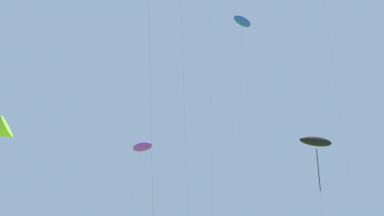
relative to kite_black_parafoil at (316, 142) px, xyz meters
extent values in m
cylinder|color=#B2B2B7|center=(7.03, 7.41, 8.25)|extent=(0.60, 1.27, 37.39)
cylinder|color=#B2B2B7|center=(-17.58, -14.74, 1.16)|extent=(1.11, 0.92, 23.21)
cylinder|color=#B2B2B7|center=(-14.10, -3.48, 2.46)|extent=(0.71, 2.31, 25.81)
ellipsoid|color=black|center=(0.00, 0.00, 0.02)|extent=(4.46, 2.89, 1.52)
cylinder|color=black|center=(0.00, 0.00, -2.90)|extent=(0.10, 0.10, 4.26)
cylinder|color=#B2B2B7|center=(-0.35, -0.70, -5.21)|extent=(0.73, 1.43, 10.47)
ellipsoid|color=purple|center=(-17.66, 9.04, 0.75)|extent=(3.30, 4.16, 1.27)
cylinder|color=#B2B2B7|center=(-18.52, 7.80, -4.85)|extent=(1.75, 2.52, 11.20)
ellipsoid|color=blue|center=(-6.02, 4.40, 15.87)|extent=(3.29, 3.05, 1.05)
cylinder|color=#B2B2B7|center=(-7.06, 3.60, 2.71)|extent=(2.09, 1.62, 26.31)
cylinder|color=#B2B2B7|center=(-10.84, 0.68, 8.43)|extent=(0.47, 2.08, 37.75)
camera|label=1|loc=(-18.09, -37.92, -8.46)|focal=37.03mm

